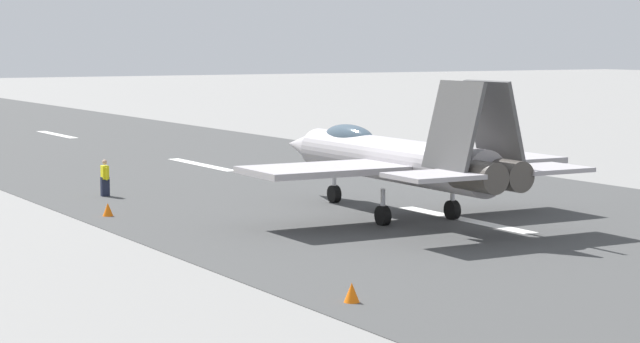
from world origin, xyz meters
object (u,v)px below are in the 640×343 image
at_px(crew_person, 105,178).
at_px(marker_cone_near, 352,293).
at_px(fighter_jet, 395,158).
at_px(marker_cone_mid, 108,210).

height_order(crew_person, marker_cone_near, crew_person).
bearing_deg(marker_cone_near, fighter_jet, -38.12).
relative_size(fighter_jet, crew_person, 9.87).
xyz_separation_m(crew_person, marker_cone_mid, (-5.95, 2.08, -0.56)).
bearing_deg(marker_cone_near, crew_person, -4.89).
bearing_deg(crew_person, marker_cone_mid, 160.76).
relative_size(fighter_jet, marker_cone_mid, 29.95).
bearing_deg(crew_person, fighter_jet, -147.00).
distance_m(fighter_jet, crew_person, 14.18).
distance_m(fighter_jet, marker_cone_mid, 11.58).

